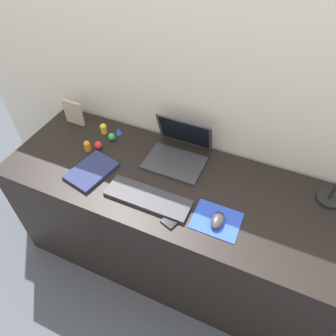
{
  "coord_description": "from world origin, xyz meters",
  "views": [
    {
      "loc": [
        0.4,
        -0.93,
        1.88
      ],
      "look_at": [
        -0.01,
        0.0,
        0.83
      ],
      "focal_mm": 32.98,
      "sensor_mm": 36.0,
      "label": 1
    }
  ],
  "objects_px": {
    "keyboard": "(148,198)",
    "toy_figurine_blue": "(119,131)",
    "toy_figurine_orange": "(87,146)",
    "notebook_pad": "(92,171)",
    "mouse": "(218,220)",
    "laptop": "(179,149)",
    "picture_frame": "(73,113)",
    "toy_figurine_yellow": "(103,128)",
    "toy_figurine_green": "(112,137)",
    "cell_phone": "(175,217)",
    "toy_figurine_red": "(98,145)"
  },
  "relations": [
    {
      "from": "mouse",
      "to": "cell_phone",
      "type": "height_order",
      "value": "mouse"
    },
    {
      "from": "mouse",
      "to": "toy_figurine_orange",
      "type": "distance_m",
      "value": 0.81
    },
    {
      "from": "notebook_pad",
      "to": "picture_frame",
      "type": "relative_size",
      "value": 1.6
    },
    {
      "from": "toy_figurine_green",
      "to": "toy_figurine_orange",
      "type": "height_order",
      "value": "toy_figurine_orange"
    },
    {
      "from": "keyboard",
      "to": "mouse",
      "type": "relative_size",
      "value": 4.27
    },
    {
      "from": "toy_figurine_blue",
      "to": "keyboard",
      "type": "bearing_deg",
      "value": -44.63
    },
    {
      "from": "mouse",
      "to": "toy_figurine_orange",
      "type": "xyz_separation_m",
      "value": [
        -0.79,
        0.17,
        0.01
      ]
    },
    {
      "from": "keyboard",
      "to": "cell_phone",
      "type": "bearing_deg",
      "value": -15.1
    },
    {
      "from": "laptop",
      "to": "notebook_pad",
      "type": "xyz_separation_m",
      "value": [
        -0.36,
        -0.29,
        -0.04
      ]
    },
    {
      "from": "mouse",
      "to": "cell_phone",
      "type": "relative_size",
      "value": 0.75
    },
    {
      "from": "laptop",
      "to": "toy_figurine_green",
      "type": "height_order",
      "value": "laptop"
    },
    {
      "from": "cell_phone",
      "to": "toy_figurine_yellow",
      "type": "xyz_separation_m",
      "value": [
        -0.61,
        0.38,
        0.03
      ]
    },
    {
      "from": "cell_phone",
      "to": "toy_figurine_orange",
      "type": "distance_m",
      "value": 0.65
    },
    {
      "from": "picture_frame",
      "to": "toy_figurine_red",
      "type": "distance_m",
      "value": 0.29
    },
    {
      "from": "mouse",
      "to": "notebook_pad",
      "type": "relative_size",
      "value": 0.4
    },
    {
      "from": "mouse",
      "to": "notebook_pad",
      "type": "xyz_separation_m",
      "value": [
        -0.68,
        0.04,
        -0.01
      ]
    },
    {
      "from": "keyboard",
      "to": "toy_figurine_orange",
      "type": "bearing_deg",
      "value": 158.94
    },
    {
      "from": "toy_figurine_orange",
      "to": "notebook_pad",
      "type": "bearing_deg",
      "value": -49.87
    },
    {
      "from": "toy_figurine_blue",
      "to": "toy_figurine_orange",
      "type": "relative_size",
      "value": 0.65
    },
    {
      "from": "toy_figurine_yellow",
      "to": "toy_figurine_orange",
      "type": "height_order",
      "value": "same"
    },
    {
      "from": "cell_phone",
      "to": "toy_figurine_orange",
      "type": "relative_size",
      "value": 2.06
    },
    {
      "from": "keyboard",
      "to": "mouse",
      "type": "distance_m",
      "value": 0.34
    },
    {
      "from": "cell_phone",
      "to": "toy_figurine_red",
      "type": "distance_m",
      "value": 0.62
    },
    {
      "from": "mouse",
      "to": "toy_figurine_blue",
      "type": "bearing_deg",
      "value": 153.04
    },
    {
      "from": "laptop",
      "to": "keyboard",
      "type": "distance_m",
      "value": 0.33
    },
    {
      "from": "toy_figurine_yellow",
      "to": "picture_frame",
      "type": "bearing_deg",
      "value": 177.47
    },
    {
      "from": "picture_frame",
      "to": "toy_figurine_orange",
      "type": "relative_size",
      "value": 2.41
    },
    {
      "from": "toy_figurine_blue",
      "to": "mouse",
      "type": "bearing_deg",
      "value": -26.96
    },
    {
      "from": "notebook_pad",
      "to": "toy_figurine_green",
      "type": "xyz_separation_m",
      "value": [
        -0.04,
        0.26,
        0.01
      ]
    },
    {
      "from": "cell_phone",
      "to": "toy_figurine_green",
      "type": "bearing_deg",
      "value": 166.77
    },
    {
      "from": "toy_figurine_green",
      "to": "keyboard",
      "type": "bearing_deg",
      "value": -38.59
    },
    {
      "from": "cell_phone",
      "to": "toy_figurine_green",
      "type": "relative_size",
      "value": 2.92
    },
    {
      "from": "mouse",
      "to": "notebook_pad",
      "type": "bearing_deg",
      "value": 176.98
    },
    {
      "from": "laptop",
      "to": "picture_frame",
      "type": "bearing_deg",
      "value": 178.38
    },
    {
      "from": "toy_figurine_red",
      "to": "notebook_pad",
      "type": "bearing_deg",
      "value": -68.39
    },
    {
      "from": "laptop",
      "to": "toy_figurine_orange",
      "type": "bearing_deg",
      "value": -162.05
    },
    {
      "from": "laptop",
      "to": "notebook_pad",
      "type": "height_order",
      "value": "laptop"
    },
    {
      "from": "toy_figurine_yellow",
      "to": "toy_figurine_blue",
      "type": "bearing_deg",
      "value": 17.54
    },
    {
      "from": "mouse",
      "to": "toy_figurine_orange",
      "type": "height_order",
      "value": "toy_figurine_orange"
    },
    {
      "from": "toy_figurine_orange",
      "to": "toy_figurine_red",
      "type": "bearing_deg",
      "value": 37.38
    },
    {
      "from": "mouse",
      "to": "keyboard",
      "type": "bearing_deg",
      "value": -179.11
    },
    {
      "from": "laptop",
      "to": "notebook_pad",
      "type": "relative_size",
      "value": 1.25
    },
    {
      "from": "picture_frame",
      "to": "keyboard",
      "type": "bearing_deg",
      "value": -27.88
    },
    {
      "from": "mouse",
      "to": "picture_frame",
      "type": "distance_m",
      "value": 1.05
    },
    {
      "from": "toy_figurine_yellow",
      "to": "toy_figurine_orange",
      "type": "bearing_deg",
      "value": -90.11
    },
    {
      "from": "keyboard",
      "to": "notebook_pad",
      "type": "distance_m",
      "value": 0.34
    },
    {
      "from": "toy_figurine_blue",
      "to": "toy_figurine_orange",
      "type": "distance_m",
      "value": 0.21
    },
    {
      "from": "keyboard",
      "to": "toy_figurine_blue",
      "type": "relative_size",
      "value": 10.09
    },
    {
      "from": "toy_figurine_blue",
      "to": "toy_figurine_yellow",
      "type": "xyz_separation_m",
      "value": [
        -0.08,
        -0.03,
        0.01
      ]
    },
    {
      "from": "keyboard",
      "to": "toy_figurine_blue",
      "type": "bearing_deg",
      "value": 135.37
    }
  ]
}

